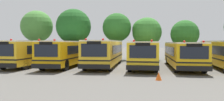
% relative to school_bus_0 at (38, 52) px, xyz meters
% --- Properties ---
extents(ground_plane, '(160.00, 160.00, 0.00)m').
position_rel_school_bus_0_xyz_m(ground_plane, '(9.33, -0.18, -1.43)').
color(ground_plane, '#595651').
extents(school_bus_0, '(2.59, 11.59, 2.72)m').
position_rel_school_bus_0_xyz_m(school_bus_0, '(0.00, 0.00, 0.00)').
color(school_bus_0, yellow).
rests_on(school_bus_0, ground_plane).
extents(school_bus_1, '(2.52, 11.26, 2.70)m').
position_rel_school_bus_0_xyz_m(school_bus_1, '(3.71, -0.18, -0.01)').
color(school_bus_1, '#EAA80C').
rests_on(school_bus_1, ground_plane).
extents(school_bus_2, '(2.82, 10.26, 2.74)m').
position_rel_school_bus_0_xyz_m(school_bus_2, '(7.41, -0.28, 0.01)').
color(school_bus_2, yellow).
rests_on(school_bus_2, ground_plane).
extents(school_bus_3, '(2.56, 11.00, 2.63)m').
position_rel_school_bus_0_xyz_m(school_bus_3, '(11.25, -0.04, -0.05)').
color(school_bus_3, yellow).
rests_on(school_bus_3, ground_plane).
extents(school_bus_4, '(2.62, 10.07, 2.56)m').
position_rel_school_bus_0_xyz_m(school_bus_4, '(14.93, -0.31, -0.08)').
color(school_bus_4, yellow).
rests_on(school_bus_4, ground_plane).
extents(tree_0, '(4.68, 4.65, 7.13)m').
position_rel_school_bus_0_xyz_m(tree_0, '(-4.82, 8.15, 3.34)').
color(tree_0, '#4C3823').
rests_on(tree_0, ground_plane).
extents(tree_1, '(4.92, 4.92, 7.13)m').
position_rel_school_bus_0_xyz_m(tree_1, '(1.41, 7.51, 3.29)').
color(tree_1, '#4C3823').
rests_on(tree_1, ground_plane).
extents(tree_2, '(4.01, 4.01, 6.50)m').
position_rel_school_bus_0_xyz_m(tree_2, '(7.24, 8.37, 3.03)').
color(tree_2, '#4C3823').
rests_on(tree_2, ground_plane).
extents(tree_3, '(4.11, 4.10, 5.91)m').
position_rel_school_bus_0_xyz_m(tree_3, '(11.34, 8.98, 2.51)').
color(tree_3, '#4C3823').
rests_on(tree_3, ground_plane).
extents(tree_4, '(3.71, 3.71, 5.39)m').
position_rel_school_bus_0_xyz_m(tree_4, '(16.60, 8.47, 2.06)').
color(tree_4, '#4C3823').
rests_on(tree_4, ground_plane).
extents(traffic_cone, '(0.40, 0.40, 0.53)m').
position_rel_school_bus_0_xyz_m(traffic_cone, '(12.38, -7.58, -1.17)').
color(traffic_cone, '#EA5914').
rests_on(traffic_cone, ground_plane).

